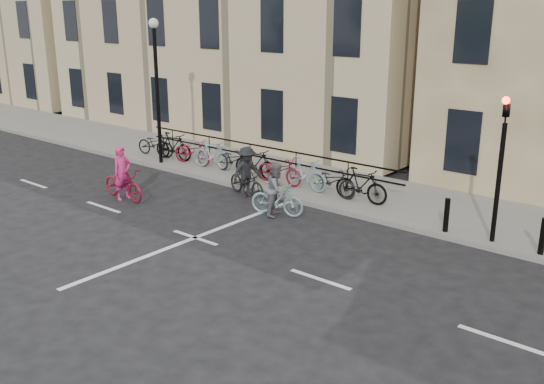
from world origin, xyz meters
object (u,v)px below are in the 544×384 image
Objects in this scene: cyclist_pink at (123,181)px; lamp_post at (156,73)px; traffic_light at (502,152)px; cyclist_grey at (277,194)px; cyclist_dark at (247,177)px.

lamp_post is at bearing 36.20° from cyclist_pink.
lamp_post is (-12.70, 0.06, 1.04)m from traffic_light.
cyclist_grey is 2.06m from cyclist_dark.
cyclist_pink is 5.06m from cyclist_grey.
cyclist_grey is at bearing -99.36° from cyclist_dark.
cyclist_grey is 0.88× the size of cyclist_dark.
cyclist_dark reaches higher than cyclist_grey.
traffic_light reaches higher than cyclist_dark.
lamp_post is 3.12× the size of cyclist_grey.
cyclist_grey is at bearing -164.68° from traffic_light.
cyclist_pink is at bearing -161.84° from traffic_light.
cyclist_grey is (7.00, -1.62, -2.85)m from lamp_post.
traffic_light is 6.18m from cyclist_grey.
cyclist_pink is at bearing -56.52° from lamp_post.
cyclist_dark is at bearing 50.71° from cyclist_grey.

